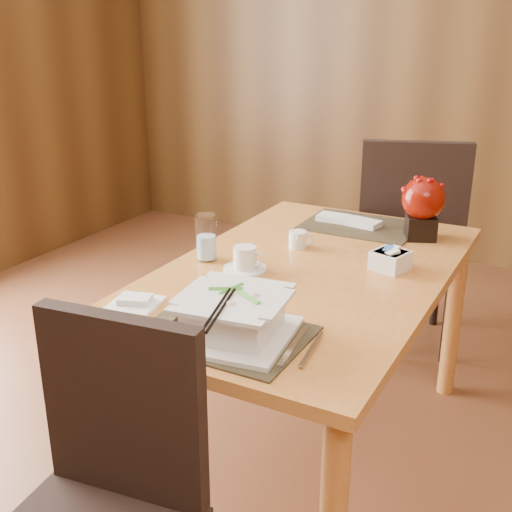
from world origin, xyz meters
The scene contains 14 objects.
back_wall centered at (0.00, 3.00, 1.40)m, with size 5.00×0.02×2.80m, color #573819.
dining_table centered at (0.00, 0.60, 0.65)m, with size 0.90×1.50×0.75m.
placemat_near centered at (0.00, 0.05, 0.75)m, with size 0.45×0.33×0.01m, color black.
placemat_far centered at (0.00, 1.15, 0.75)m, with size 0.45×0.33×0.01m, color black.
soup_setting centered at (0.03, 0.05, 0.81)m, with size 0.34×0.34×0.12m.
coffee_cup centered at (-0.18, 0.49, 0.79)m, with size 0.15×0.15×0.08m.
water_glass centered at (-0.35, 0.52, 0.83)m, with size 0.07×0.07×0.17m, color white.
creamer_jug centered at (-0.12, 0.79, 0.78)m, with size 0.09×0.09×0.06m, color white, non-canonical shape.
sugar_caddy centered at (0.25, 0.74, 0.78)m, with size 0.11×0.11×0.07m, color white.
berry_decor centered at (0.26, 1.11, 0.89)m, with size 0.17×0.17×0.24m.
napkins_far centered at (-0.04, 1.15, 0.77)m, with size 0.27×0.10×0.02m, color silver, non-canonical shape.
bread_plate centered at (-0.33, 0.09, 0.75)m, with size 0.14×0.14×0.01m, color white.
near_chair centered at (-0.05, -0.41, 0.53)m, with size 0.48×0.49×0.94m.
far_chair centered at (0.09, 1.59, 0.60)m, with size 0.63×0.63×1.06m.
Camera 1 is at (0.81, -1.28, 1.56)m, focal length 45.00 mm.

